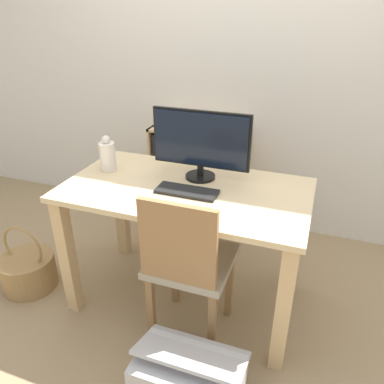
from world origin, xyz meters
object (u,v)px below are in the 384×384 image
(storage_box, at_px, (188,381))
(basket, at_px, (28,270))
(keyboard, at_px, (187,191))
(vase, at_px, (108,155))
(chair, at_px, (188,263))
(bookshelf, at_px, (186,180))
(monitor, at_px, (201,142))

(storage_box, bearing_deg, basket, 162.26)
(keyboard, xyz_separation_m, storage_box, (0.22, -0.57, -0.63))
(vase, height_order, basket, vase)
(chair, xyz_separation_m, basket, (-1.08, 0.04, -0.37))
(bookshelf, height_order, basket, bookshelf)
(keyboard, height_order, vase, vase)
(vase, xyz_separation_m, basket, (-0.47, -0.30, -0.72))
(vase, distance_m, chair, 0.78)
(monitor, bearing_deg, storage_box, -74.59)
(chair, xyz_separation_m, storage_box, (0.13, -0.35, -0.35))
(vase, xyz_separation_m, chair, (0.61, -0.34, -0.35))
(vase, bearing_deg, chair, -28.83)
(keyboard, distance_m, vase, 0.55)
(basket, bearing_deg, monitor, 20.67)
(monitor, xyz_separation_m, basket, (-1.00, -0.38, -0.84))
(bookshelf, height_order, storage_box, bookshelf)
(storage_box, bearing_deg, monitor, 105.41)
(chair, bearing_deg, vase, 150.57)
(monitor, distance_m, bookshelf, 1.00)
(storage_box, bearing_deg, chair, 110.67)
(chair, height_order, basket, chair)
(keyboard, height_order, basket, keyboard)
(storage_box, bearing_deg, keyboard, 110.86)
(monitor, bearing_deg, chair, -79.26)
(keyboard, distance_m, basket, 1.20)
(monitor, bearing_deg, keyboard, -91.38)
(chair, relative_size, bookshelf, 1.11)
(keyboard, relative_size, vase, 1.53)
(vase, distance_m, bookshelf, 0.95)
(monitor, height_order, storage_box, monitor)
(keyboard, bearing_deg, chair, -68.82)
(vase, relative_size, basket, 0.48)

